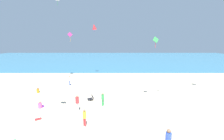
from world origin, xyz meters
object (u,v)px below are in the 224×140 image
Objects in this scene: person_2 at (103,98)px; kite_magenta at (70,35)px; person_4 at (38,91)px; person_7 at (41,105)px; kite_green at (156,40)px; cooler_box at (38,118)px; person_1 at (85,116)px; person_0 at (77,102)px; kite_red at (94,27)px; beach_chair_mid_beach at (91,98)px; person_6 at (70,80)px.

kite_magenta reaches higher than person_2.
person_7 reaches higher than person_4.
kite_green is (11.62, 1.64, 6.41)m from person_7.
cooler_box is 0.48× the size of kite_green.
kite_green is (6.62, 5.08, 5.89)m from person_1.
person_0 is 18.11m from kite_red.
person_6 is at bearing -81.88° from beach_chair_mid_beach.
person_6 is (-4.25, 11.83, 0.05)m from person_1.
person_6 reaches higher than beach_chair_mid_beach.
person_4 reaches higher than cooler_box.
kite_red reaches higher than person_1.
person_2 is at bearing -81.04° from kite_red.
person_1 is at bearing -142.46° from kite_green.
beach_chair_mid_beach is 7.71m from person_4.
kite_red reaches higher than person_0.
person_0 is 15.29m from kite_magenta.
person_7 is at bearing -167.74° from person_0.
kite_green is at bearing 20.54° from cooler_box.
person_0 is at bearing 61.18° from person_1.
cooler_box is 3.54m from person_0.
kite_magenta is (-4.94, 15.90, 6.85)m from person_1.
person_0 is at bearing -73.95° from kite_magenta.
person_7 is 18.18m from kite_red.
cooler_box is at bearing 114.15° from person_1.
person_6 is at bearing 160.96° from person_2.
kite_green is (5.43, 1.08, 5.88)m from person_2.
kite_green reaches higher than person_0.
person_2 reaches higher than person_7.
beach_chair_mid_beach reaches higher than cooler_box.
kite_red is at bearing 41.78° from person_1.
beach_chair_mid_beach is at bearing 167.32° from person_2.
person_6 is 1.25× the size of kite_green.
beach_chair_mid_beach is 6.03m from cooler_box.
kite_magenta is at bearing -142.67° from kite_red.
person_2 is 0.85× the size of kite_red.
cooler_box is (-3.94, -4.57, -0.15)m from beach_chair_mid_beach.
kite_green is at bearing 40.47° from person_0.
person_6 reaches higher than person_1.
cooler_box is 0.39× the size of person_6.
kite_magenta is (-0.78, 14.86, 7.52)m from cooler_box.
kite_magenta reaches higher than person_4.
person_4 is 10.89m from kite_magenta.
person_1 is (4.16, -1.05, 0.67)m from cooler_box.
person_0 is at bearing -139.33° from person_4.
kite_red is (6.30, 10.49, 8.97)m from person_4.
person_0 reaches higher than person_4.
person_1 is at bearing -14.13° from cooler_box.
kite_red is 15.96m from kite_green.
person_6 is 0.89× the size of kite_red.
person_6 is (3.20, 3.52, 0.58)m from person_4.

